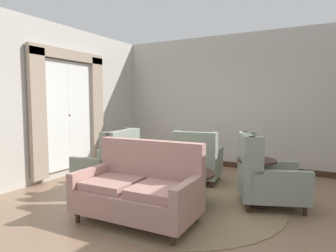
{
  "coord_description": "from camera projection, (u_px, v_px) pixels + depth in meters",
  "views": [
    {
      "loc": [
        1.84,
        -3.62,
        1.54
      ],
      "look_at": [
        -0.34,
        0.4,
        1.14
      ],
      "focal_mm": 31.29,
      "sensor_mm": 36.0,
      "label": 1
    }
  ],
  "objects": [
    {
      "name": "armchair_beside_settee",
      "position": [
        111.0,
        165.0,
        5.01
      ],
      "size": [
        0.94,
        0.9,
        1.05
      ],
      "rotation": [
        0.0,
        0.0,
        4.8
      ],
      "color": "gray",
      "rests_on": "ground"
    },
    {
      "name": "wall_left",
      "position": [
        75.0,
        102.0,
        6.2
      ],
      "size": [
        0.08,
        4.23,
        3.04
      ],
      "primitive_type": "cube",
      "color": "#BCB7AD",
      "rests_on": "ground"
    },
    {
      "name": "window_with_curtains",
      "position": [
        70.0,
        108.0,
        5.96
      ],
      "size": [
        0.12,
        1.87,
        2.46
      ],
      "color": "silver"
    },
    {
      "name": "wall_back",
      "position": [
        236.0,
        102.0,
        6.69
      ],
      "size": [
        5.9,
        0.08,
        3.04
      ],
      "primitive_type": "cube",
      "color": "#BCB7AD",
      "rests_on": "ground"
    },
    {
      "name": "area_rug",
      "position": [
        185.0,
        202.0,
        4.44
      ],
      "size": [
        2.94,
        2.94,
        0.01
      ],
      "primitive_type": "cylinder",
      "color": "#847051",
      "rests_on": "ground"
    },
    {
      "name": "coffee_table",
      "position": [
        180.0,
        177.0,
        4.28
      ],
      "size": [
        1.0,
        1.0,
        0.51
      ],
      "color": "#382319",
      "rests_on": "ground"
    },
    {
      "name": "armchair_far_left",
      "position": [
        265.0,
        177.0,
        4.24
      ],
      "size": [
        1.11,
        1.02,
        1.06
      ],
      "rotation": [
        0.0,
        0.0,
        1.94
      ],
      "color": "gray",
      "rests_on": "ground"
    },
    {
      "name": "ground",
      "position": [
        176.0,
        209.0,
        4.18
      ],
      "size": [
        8.45,
        8.45,
        0.0
      ],
      "primitive_type": "plane",
      "color": "#896B51"
    },
    {
      "name": "settee",
      "position": [
        139.0,
        189.0,
        3.73
      ],
      "size": [
        1.56,
        0.86,
        1.01
      ],
      "rotation": [
        0.0,
        0.0,
        0.03
      ],
      "color": "tan",
      "rests_on": "ground"
    },
    {
      "name": "armchair_back_corner",
      "position": [
        197.0,
        160.0,
        5.46
      ],
      "size": [
        0.9,
        0.91,
        0.99
      ],
      "rotation": [
        0.0,
        0.0,
        3.28
      ],
      "color": "gray",
      "rests_on": "ground"
    },
    {
      "name": "porcelain_vase",
      "position": [
        179.0,
        162.0,
        4.23
      ],
      "size": [
        0.18,
        0.18,
        0.34
      ],
      "color": "#4C7A66",
      "rests_on": "coffee_table"
    },
    {
      "name": "side_table",
      "position": [
        256.0,
        177.0,
        4.28
      ],
      "size": [
        0.57,
        0.57,
        0.69
      ],
      "color": "#382319",
      "rests_on": "ground"
    },
    {
      "name": "baseboard_back",
      "position": [
        234.0,
        165.0,
        6.77
      ],
      "size": [
        5.74,
        0.03,
        0.12
      ],
      "primitive_type": "cube",
      "color": "#382319",
      "rests_on": "ground"
    }
  ]
}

